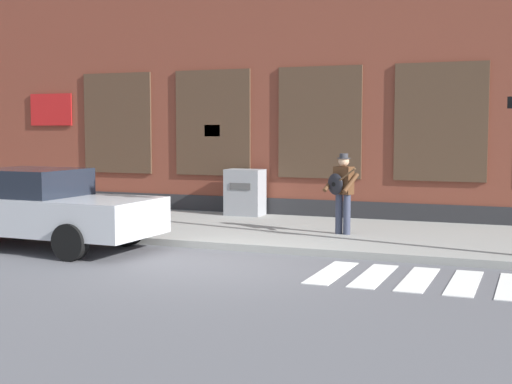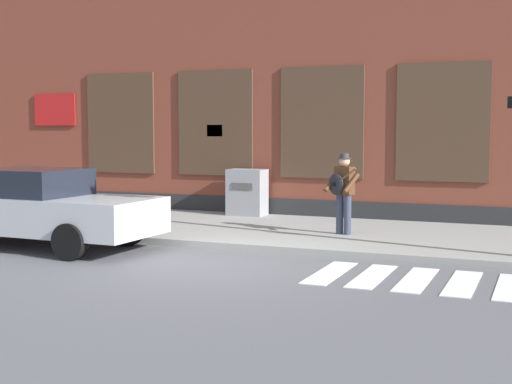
% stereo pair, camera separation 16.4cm
% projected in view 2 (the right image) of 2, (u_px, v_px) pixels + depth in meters
% --- Properties ---
extents(ground_plane, '(160.00, 160.00, 0.00)m').
position_uv_depth(ground_plane, '(215.00, 265.00, 12.05)').
color(ground_plane, '#56565B').
extents(sidewalk, '(28.00, 4.65, 0.14)m').
position_uv_depth(sidewalk, '(289.00, 232.00, 15.46)').
color(sidewalk, gray).
rests_on(sidewalk, ground).
extents(building_backdrop, '(28.00, 4.06, 6.61)m').
position_uv_depth(building_backdrop, '(344.00, 91.00, 19.15)').
color(building_backdrop, brown).
rests_on(building_backdrop, ground).
extents(crosswalk, '(5.20, 1.90, 0.01)m').
position_uv_depth(crosswalk, '(487.00, 285.00, 10.46)').
color(crosswalk, silver).
rests_on(crosswalk, ground).
extents(red_car, '(4.65, 2.08, 1.53)m').
position_uv_depth(red_car, '(41.00, 208.00, 13.77)').
color(red_car, '#B7BABF').
rests_on(red_car, ground).
extents(busker, '(0.72, 0.67, 1.66)m').
position_uv_depth(busker, '(343.00, 189.00, 14.54)').
color(busker, '#33384C').
rests_on(busker, sidewalk).
extents(utility_box, '(0.93, 0.61, 1.15)m').
position_uv_depth(utility_box, '(247.00, 192.00, 17.82)').
color(utility_box, gray).
rests_on(utility_box, sidewalk).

